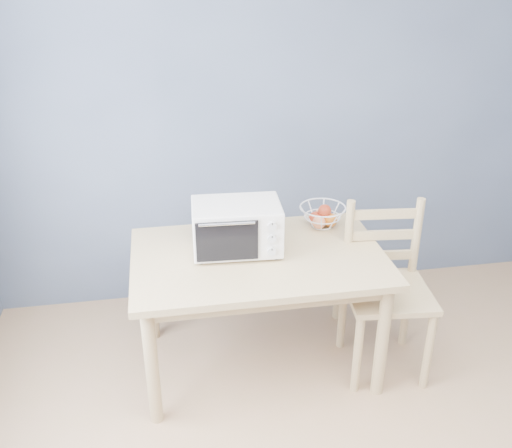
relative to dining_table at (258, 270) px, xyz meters
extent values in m
cube|color=slate|center=(0.34, 0.86, 0.65)|extent=(4.00, 0.01, 2.60)
cube|color=#CDB67B|center=(0.00, 0.00, 0.08)|extent=(1.40, 0.90, 0.04)
cylinder|color=#CDB67B|center=(-0.62, -0.37, -0.29)|extent=(0.07, 0.07, 0.71)
cylinder|color=#CDB67B|center=(0.62, -0.37, -0.29)|extent=(0.07, 0.07, 0.71)
cylinder|color=#CDB67B|center=(-0.62, 0.37, -0.29)|extent=(0.07, 0.07, 0.71)
cylinder|color=#CDB67B|center=(0.62, 0.37, -0.29)|extent=(0.07, 0.07, 0.71)
cube|color=white|center=(-0.11, 0.07, 0.25)|extent=(0.50, 0.35, 0.27)
cube|color=black|center=(-0.17, 0.07, 0.25)|extent=(0.33, 0.30, 0.21)
cube|color=black|center=(-0.18, -0.09, 0.25)|extent=(0.33, 0.03, 0.23)
cylinder|color=silver|center=(-0.19, -0.11, 0.36)|extent=(0.29, 0.03, 0.02)
cube|color=white|center=(0.05, -0.10, 0.25)|extent=(0.13, 0.01, 0.25)
cylinder|color=black|center=(-0.32, -0.04, 0.11)|extent=(0.03, 0.03, 0.02)
cylinder|color=black|center=(0.09, -0.06, 0.11)|extent=(0.03, 0.03, 0.02)
cylinder|color=black|center=(-0.31, 0.21, 0.11)|extent=(0.03, 0.03, 0.02)
cylinder|color=black|center=(0.10, 0.18, 0.11)|extent=(0.03, 0.03, 0.02)
cylinder|color=silver|center=(0.05, -0.11, 0.33)|extent=(0.05, 0.02, 0.05)
cylinder|color=silver|center=(0.05, -0.11, 0.25)|extent=(0.05, 0.02, 0.05)
cylinder|color=silver|center=(0.05, -0.11, 0.18)|extent=(0.05, 0.02, 0.05)
torus|color=white|center=(0.44, 0.28, 0.23)|extent=(0.36, 0.36, 0.01)
torus|color=white|center=(0.44, 0.28, 0.17)|extent=(0.28, 0.28, 0.01)
torus|color=white|center=(0.44, 0.28, 0.11)|extent=(0.17, 0.17, 0.01)
sphere|color=#B01A17|center=(0.41, 0.29, 0.15)|extent=(0.09, 0.09, 0.09)
sphere|color=#C76517|center=(0.49, 0.26, 0.15)|extent=(0.09, 0.09, 0.09)
sphere|color=#F89060|center=(0.45, 0.34, 0.15)|extent=(0.08, 0.08, 0.08)
sphere|color=#B01A17|center=(0.46, 0.28, 0.21)|extent=(0.08, 0.08, 0.08)
sphere|color=#F89060|center=(0.41, 0.24, 0.15)|extent=(0.08, 0.08, 0.08)
cube|color=#CDB67B|center=(0.72, -0.16, -0.13)|extent=(0.52, 0.52, 0.03)
cylinder|color=#CDB67B|center=(0.50, -0.34, -0.40)|extent=(0.05, 0.05, 0.50)
cylinder|color=#CDB67B|center=(0.90, -0.38, -0.40)|extent=(0.05, 0.05, 0.50)
cylinder|color=#CDB67B|center=(0.54, 0.07, -0.40)|extent=(0.05, 0.05, 0.50)
cylinder|color=#CDB67B|center=(0.94, 0.02, -0.40)|extent=(0.05, 0.05, 0.50)
cylinder|color=#CDB67B|center=(0.54, 0.07, 0.11)|extent=(0.05, 0.05, 0.50)
cylinder|color=#CDB67B|center=(0.94, 0.02, 0.11)|extent=(0.05, 0.05, 0.50)
cube|color=#CDB67B|center=(0.74, 0.04, 0.00)|extent=(0.40, 0.06, 0.06)
cube|color=#CDB67B|center=(0.74, 0.04, 0.13)|extent=(0.40, 0.06, 0.06)
cube|color=#CDB67B|center=(0.74, 0.04, 0.27)|extent=(0.40, 0.06, 0.06)
camera|label=1|loc=(-0.49, -2.73, 1.64)|focal=40.00mm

